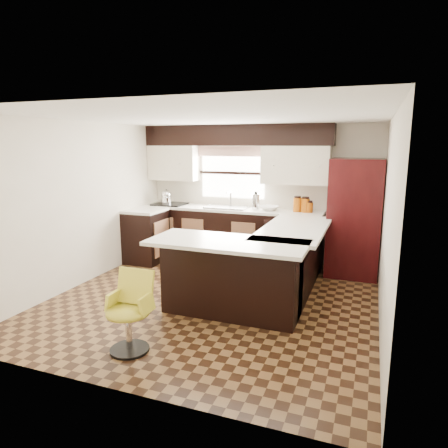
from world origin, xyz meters
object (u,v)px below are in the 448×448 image
at_px(peninsula_long, 290,261).
at_px(refrigerator, 354,218).
at_px(peninsula_return, 232,278).
at_px(bar_chair, 128,313).

relative_size(peninsula_long, refrigerator, 1.05).
distance_m(peninsula_long, peninsula_return, 1.11).
height_order(peninsula_long, refrigerator, refrigerator).
distance_m(peninsula_long, bar_chair, 2.52).
bearing_deg(peninsula_return, bar_chair, -118.19).
distance_m(peninsula_return, refrigerator, 2.54).
relative_size(peninsula_return, bar_chair, 2.02).
bearing_deg(refrigerator, bar_chair, -120.37).
bearing_deg(peninsula_long, peninsula_return, -118.30).
bearing_deg(refrigerator, peninsula_long, -124.24).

